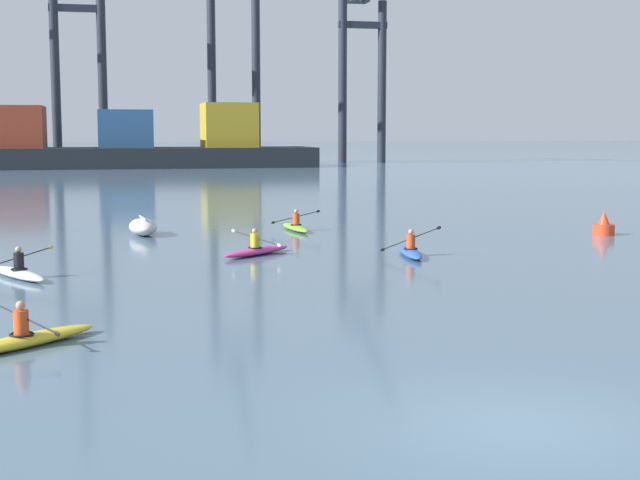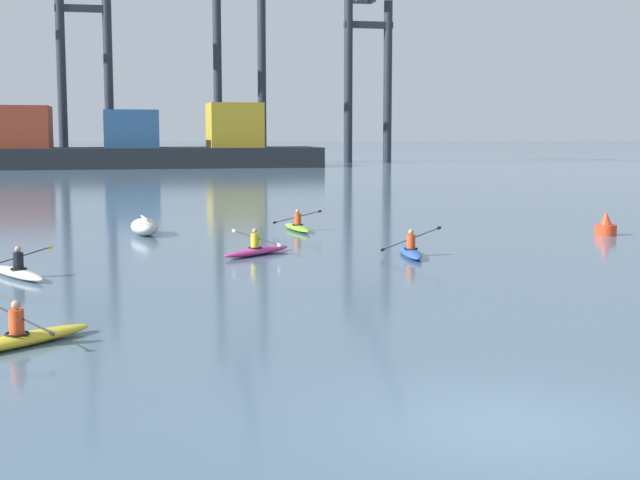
# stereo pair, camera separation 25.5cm
# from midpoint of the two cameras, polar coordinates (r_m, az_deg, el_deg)

# --- Properties ---
(ground_plane) EXTENTS (800.00, 800.00, 0.00)m
(ground_plane) POSITION_cam_midpoint_polar(r_m,az_deg,el_deg) (13.95, 11.88, -11.29)
(ground_plane) COLOR slate
(container_barge) EXTENTS (46.03, 11.21, 7.88)m
(container_barge) POSITION_cam_midpoint_polar(r_m,az_deg,el_deg) (114.28, -12.04, 5.77)
(container_barge) COLOR #1E2328
(container_barge) RESTS_ON ground
(gantry_crane_west_mid) EXTENTS (7.16, 17.16, 35.74)m
(gantry_crane_west_mid) POSITION_cam_midpoint_polar(r_m,az_deg,el_deg) (124.86, -14.98, 12.24)
(gantry_crane_west_mid) COLOR #232833
(gantry_crane_west_mid) RESTS_ON ground
(gantry_crane_east_mid) EXTENTS (7.46, 18.61, 37.90)m
(gantry_crane_east_mid) POSITION_cam_midpoint_polar(r_m,az_deg,el_deg) (130.64, -5.47, 13.42)
(gantry_crane_east_mid) COLOR #232833
(gantry_crane_east_mid) RESTS_ON ground
(gantry_crane_east) EXTENTS (6.91, 21.58, 31.58)m
(gantry_crane_east) POSITION_cam_midpoint_polar(r_m,az_deg,el_deg) (128.56, 2.74, 11.96)
(gantry_crane_east) COLOR #232833
(gantry_crane_east) RESTS_ON ground
(capsized_dinghy) EXTENTS (1.36, 2.70, 0.76)m
(capsized_dinghy) POSITION_cam_midpoint_polar(r_m,az_deg,el_deg) (38.89, -11.21, 0.82)
(capsized_dinghy) COLOR beige
(capsized_dinghy) RESTS_ON ground
(channel_buoy) EXTENTS (0.90, 0.90, 1.00)m
(channel_buoy) POSITION_cam_midpoint_polar(r_m,az_deg,el_deg) (39.96, 17.15, 0.81)
(channel_buoy) COLOR red
(channel_buoy) RESTS_ON ground
(kayak_white) EXTENTS (2.15, 3.28, 0.95)m
(kayak_white) POSITION_cam_midpoint_polar(r_m,az_deg,el_deg) (28.44, -18.62, -1.92)
(kayak_white) COLOR silver
(kayak_white) RESTS_ON ground
(kayak_lime) EXTENTS (2.25, 3.44, 0.95)m
(kayak_lime) POSITION_cam_midpoint_polar(r_m,az_deg,el_deg) (39.93, -1.72, 0.84)
(kayak_lime) COLOR #7ABC2D
(kayak_lime) RESTS_ON ground
(kayak_blue) EXTENTS (2.15, 3.45, 1.07)m
(kayak_blue) POSITION_cam_midpoint_polar(r_m,az_deg,el_deg) (31.88, 5.44, -0.69)
(kayak_blue) COLOR #2856B2
(kayak_blue) RESTS_ON ground
(kayak_yellow) EXTENTS (2.93, 2.72, 0.95)m
(kayak_yellow) POSITION_cam_midpoint_polar(r_m,az_deg,el_deg) (19.36, -18.30, -5.86)
(kayak_yellow) COLOR yellow
(kayak_yellow) RESTS_ON ground
(kayak_magenta) EXTENTS (2.95, 2.69, 0.95)m
(kayak_magenta) POSITION_cam_midpoint_polar(r_m,az_deg,el_deg) (32.06, -4.22, -0.64)
(kayak_magenta) COLOR #C13384
(kayak_magenta) RESTS_ON ground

